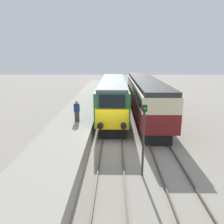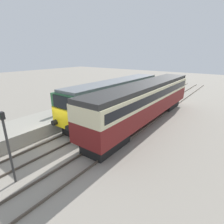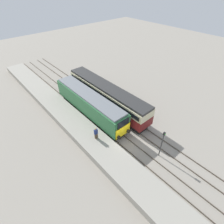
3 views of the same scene
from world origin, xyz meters
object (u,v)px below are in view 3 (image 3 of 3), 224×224
Objects in this scene: locomotive at (90,104)px; signal_post at (162,142)px; person_on_platform at (96,133)px; passenger_carriage at (106,94)px.

locomotive is 3.77× the size of signal_post.
signal_post is (1.70, -11.96, 0.17)m from locomotive.
person_on_platform is at bearing -118.35° from locomotive.
person_on_platform is 0.44× the size of signal_post.
passenger_carriage is 4.29× the size of signal_post.
locomotive is 6.12m from person_on_platform.
person_on_platform is 8.04m from signal_post.
person_on_platform is at bearing 124.99° from signal_post.
signal_post is at bearing -98.03° from passenger_carriage.
passenger_carriage reaches higher than person_on_platform.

